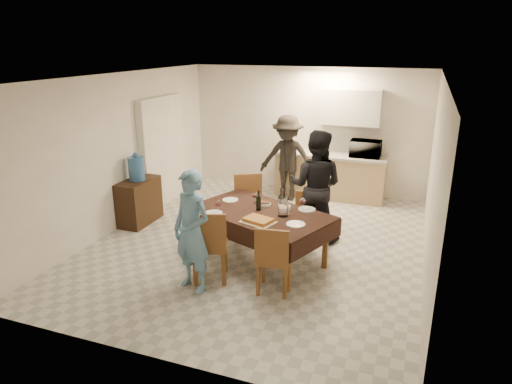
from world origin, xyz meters
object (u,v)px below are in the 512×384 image
console (139,201)px  microwave (366,149)px  dining_table (261,214)px  water_jug (136,169)px  savoury_tart (258,220)px  person_far (315,186)px  water_pitcher (283,209)px  person_near (192,232)px  wine_bottle (259,200)px  person_kitchen (287,158)px

console → microwave: 4.44m
dining_table → water_jug: bearing=-173.3°
savoury_tart → person_far: (0.45, 1.43, 0.11)m
microwave → water_pitcher: bearing=78.1°
water_pitcher → microwave: size_ratio=0.37×
water_jug → person_near: size_ratio=0.26×
wine_bottle → person_kitchen: person_kitchen is taller
wine_bottle → person_kitchen: bearing=97.8°
console → microwave: (3.56, 2.57, 0.68)m
water_jug → person_kitchen: bearing=45.5°
water_jug → microwave: microwave is taller
person_near → person_kitchen: person_kitchen is taller
console → person_far: person_far is taller
dining_table → water_pitcher: (0.35, -0.05, 0.14)m
person_kitchen → person_near: bearing=-91.9°
microwave → person_near: bearing=69.6°
console → water_jug: bearing=-90.0°
microwave → wine_bottle: bearing=71.1°
water_jug → savoury_tart: 2.82m
water_jug → person_far: size_ratio=0.23×
water_jug → person_near: 2.62m
console → wine_bottle: wine_bottle is taller
dining_table → savoury_tart: 0.40m
console → person_kitchen: (2.09, 2.12, 0.46)m
dining_table → water_jug: (-2.51, 0.67, 0.26)m
savoury_tart → wine_bottle: bearing=109.2°
person_far → water_jug: bearing=8.1°
wine_bottle → microwave: (1.09, 3.19, 0.16)m
water_pitcher → console: bearing=165.9°
microwave → person_near: size_ratio=0.37×
dining_table → wine_bottle: bearing=156.7°
savoury_tart → person_kitchen: bearing=99.4°
console → microwave: bearing=35.9°
dining_table → person_kitchen: size_ratio=1.31×
wine_bottle → microwave: 3.37m
person_far → person_kitchen: bearing=-59.7°
savoury_tart → microwave: (0.94, 3.62, 0.28)m
water_jug → person_near: bearing=-41.2°
water_pitcher → water_jug: bearing=165.9°
wine_bottle → person_far: person_far is taller
dining_table → microwave: 3.42m
person_near → savoury_tart: bearing=64.5°
console → person_far: 3.13m
savoury_tart → water_jug: bearing=158.1°
savoury_tart → person_near: (-0.65, -0.67, 0.01)m
dining_table → wine_bottle: 0.20m
console → person_kitchen: size_ratio=0.50×
microwave → person_near: 4.58m
dining_table → savoury_tart: savoury_tart is taller
dining_table → water_pitcher: 0.38m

